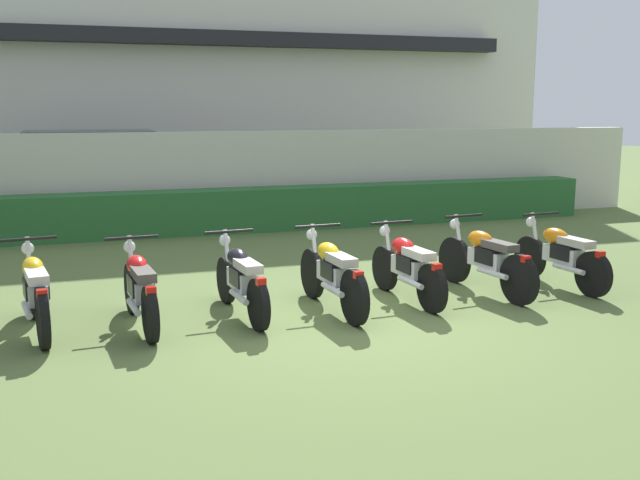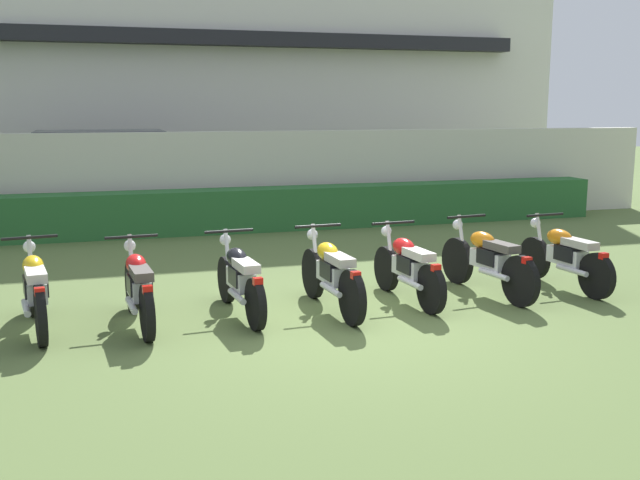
# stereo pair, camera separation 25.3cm
# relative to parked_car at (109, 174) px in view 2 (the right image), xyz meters

# --- Properties ---
(ground) EXTENTS (60.00, 60.00, 0.00)m
(ground) POSITION_rel_parked_car_xyz_m (2.33, -9.28, -0.94)
(ground) COLOR #566B38
(building) EXTENTS (20.37, 6.50, 7.73)m
(building) POSITION_rel_parked_car_xyz_m (2.33, 5.14, 2.93)
(building) COLOR silver
(building) RESTS_ON ground
(compound_wall) EXTENTS (19.35, 0.30, 1.92)m
(compound_wall) POSITION_rel_parked_car_xyz_m (2.33, -2.15, 0.02)
(compound_wall) COLOR beige
(compound_wall) RESTS_ON ground
(hedge_row) EXTENTS (15.48, 0.70, 0.83)m
(hedge_row) POSITION_rel_parked_car_xyz_m (2.33, -2.85, -0.52)
(hedge_row) COLOR #28602D
(hedge_row) RESTS_ON ground
(parked_car) EXTENTS (4.51, 2.10, 1.89)m
(parked_car) POSITION_rel_parked_car_xyz_m (0.00, 0.00, 0.00)
(parked_car) COLOR black
(parked_car) RESTS_ON ground
(motorcycle_in_row_0) EXTENTS (0.60, 1.87, 0.98)m
(motorcycle_in_row_0) POSITION_rel_parked_car_xyz_m (-0.97, -8.68, -0.48)
(motorcycle_in_row_0) COLOR black
(motorcycle_in_row_0) RESTS_ON ground
(motorcycle_in_row_1) EXTENTS (0.60, 1.81, 0.96)m
(motorcycle_in_row_1) POSITION_rel_parked_car_xyz_m (0.11, -8.83, -0.49)
(motorcycle_in_row_1) COLOR black
(motorcycle_in_row_1) RESTS_ON ground
(motorcycle_in_row_2) EXTENTS (0.60, 1.85, 0.95)m
(motorcycle_in_row_2) POSITION_rel_parked_car_xyz_m (1.27, -8.74, -0.50)
(motorcycle_in_row_2) COLOR black
(motorcycle_in_row_2) RESTS_ON ground
(motorcycle_in_row_3) EXTENTS (0.60, 1.94, 0.97)m
(motorcycle_in_row_3) POSITION_rel_parked_car_xyz_m (2.35, -8.86, -0.48)
(motorcycle_in_row_3) COLOR black
(motorcycle_in_row_3) RESTS_ON ground
(motorcycle_in_row_4) EXTENTS (0.60, 1.81, 0.95)m
(motorcycle_in_row_4) POSITION_rel_parked_car_xyz_m (3.39, -8.74, -0.49)
(motorcycle_in_row_4) COLOR black
(motorcycle_in_row_4) RESTS_ON ground
(motorcycle_in_row_5) EXTENTS (0.60, 1.97, 0.98)m
(motorcycle_in_row_5) POSITION_rel_parked_car_xyz_m (4.53, -8.70, -0.48)
(motorcycle_in_row_5) COLOR black
(motorcycle_in_row_5) RESTS_ON ground
(motorcycle_in_row_6) EXTENTS (0.60, 1.84, 0.96)m
(motorcycle_in_row_6) POSITION_rel_parked_car_xyz_m (5.68, -8.71, -0.49)
(motorcycle_in_row_6) COLOR black
(motorcycle_in_row_6) RESTS_ON ground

